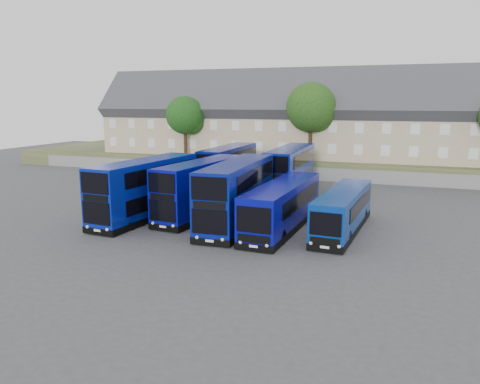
# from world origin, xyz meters

# --- Properties ---
(ground) EXTENTS (120.00, 120.00, 0.00)m
(ground) POSITION_xyz_m (0.00, 0.00, 0.00)
(ground) COLOR #404045
(ground) RESTS_ON ground
(retaining_wall) EXTENTS (70.00, 0.40, 1.50)m
(retaining_wall) POSITION_xyz_m (0.00, 24.00, 0.75)
(retaining_wall) COLOR slate
(retaining_wall) RESTS_ON ground
(earth_bank) EXTENTS (80.00, 20.00, 2.00)m
(earth_bank) POSITION_xyz_m (0.00, 34.00, 1.00)
(earth_bank) COLOR #474C2B
(earth_bank) RESTS_ON ground
(terrace_row) EXTENTS (54.00, 10.40, 11.20)m
(terrace_row) POSITION_xyz_m (0.00, 30.00, 6.60)
(terrace_row) COLOR tan
(terrace_row) RESTS_ON earth_bank
(dd_front_left) EXTENTS (3.56, 11.51, 4.51)m
(dd_front_left) POSITION_xyz_m (-6.13, 1.99, 2.21)
(dd_front_left) COLOR #081B9B
(dd_front_left) RESTS_ON ground
(dd_front_mid) EXTENTS (3.61, 11.06, 4.32)m
(dd_front_mid) POSITION_xyz_m (-2.34, 4.09, 2.12)
(dd_front_mid) COLOR #080B97
(dd_front_mid) RESTS_ON ground
(dd_front_right) EXTENTS (3.15, 11.69, 4.61)m
(dd_front_right) POSITION_xyz_m (1.25, 2.46, 2.26)
(dd_front_right) COLOR navy
(dd_front_right) RESTS_ON ground
(dd_rear_left) EXTENTS (2.58, 11.06, 4.39)m
(dd_rear_left) POSITION_xyz_m (-4.39, 15.33, 2.15)
(dd_rear_left) COLOR navy
(dd_rear_left) RESTS_ON ground
(dd_rear_right) EXTENTS (2.74, 11.50, 4.56)m
(dd_rear_right) POSITION_xyz_m (2.21, 14.86, 2.24)
(dd_rear_right) COLOR #071A8E
(dd_rear_right) RESTS_ON ground
(coach_east_a) EXTENTS (3.02, 12.07, 3.27)m
(coach_east_a) POSITION_xyz_m (4.68, 2.51, 1.60)
(coach_east_a) COLOR #080B9B
(coach_east_a) RESTS_ON ground
(coach_east_b) EXTENTS (2.96, 10.82, 2.92)m
(coach_east_b) POSITION_xyz_m (8.85, 3.13, 1.43)
(coach_east_b) COLOR #08339A
(coach_east_b) RESTS_ON ground
(tree_west) EXTENTS (4.80, 4.80, 7.65)m
(tree_west) POSITION_xyz_m (-13.85, 25.10, 7.05)
(tree_west) COLOR #382314
(tree_west) RESTS_ON earth_bank
(tree_mid) EXTENTS (5.76, 5.76, 9.18)m
(tree_mid) POSITION_xyz_m (2.15, 25.60, 8.07)
(tree_mid) COLOR #382314
(tree_mid) RESTS_ON earth_bank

